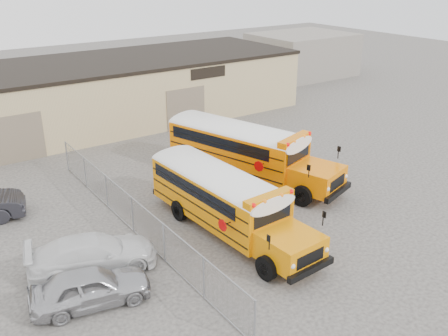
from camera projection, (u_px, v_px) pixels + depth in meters
ground at (275, 221)px, 23.93m from camera, size 120.00×120.00×0.00m
warehouse at (107, 91)px, 38.16m from camera, size 30.20×10.20×4.67m
chainlink_fence at (133, 214)px, 22.69m from camera, size 0.07×18.07×1.81m
distant_building_right at (302, 54)px, 53.93m from camera, size 10.00×8.00×4.40m
school_bus_left at (156, 158)px, 26.98m from camera, size 3.13×10.04×2.91m
school_bus_right at (163, 126)px, 31.91m from camera, size 5.66×11.04×3.15m
tarp_bundle at (270, 203)px, 23.96m from camera, size 1.25×1.18×1.54m
car_silver at (90, 287)px, 17.92m from camera, size 4.54×2.53×1.46m
car_white at (93, 254)px, 19.94m from camera, size 5.44×3.28×1.47m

